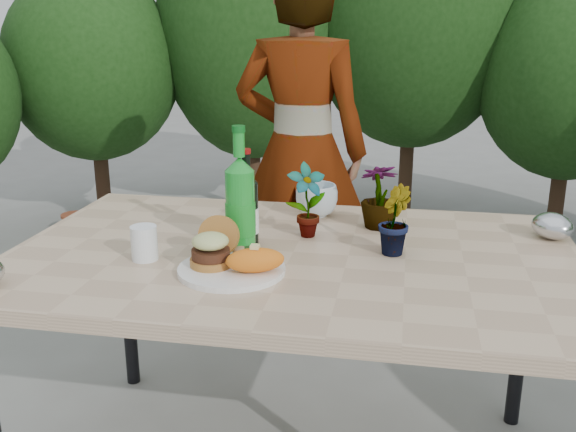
% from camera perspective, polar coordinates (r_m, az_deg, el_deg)
% --- Properties ---
extents(patio_table, '(1.60, 1.00, 0.75)m').
position_cam_1_polar(patio_table, '(1.84, 0.46, -4.88)').
color(patio_table, tan).
rests_on(patio_table, ground).
extents(shrub_hedge, '(6.84, 5.19, 2.38)m').
position_cam_1_polar(shrub_hedge, '(3.45, 12.70, 13.39)').
color(shrub_hedge, '#382316').
rests_on(shrub_hedge, ground).
extents(dinner_plate, '(0.28, 0.28, 0.01)m').
position_cam_1_polar(dinner_plate, '(1.68, -5.03, -4.76)').
color(dinner_plate, white).
rests_on(dinner_plate, patio_table).
extents(burger_stack, '(0.11, 0.16, 0.11)m').
position_cam_1_polar(burger_stack, '(1.69, -6.70, -2.71)').
color(burger_stack, '#B7722D').
rests_on(burger_stack, dinner_plate).
extents(sweet_potato, '(0.17, 0.12, 0.06)m').
position_cam_1_polar(sweet_potato, '(1.63, -2.94, -3.94)').
color(sweet_potato, orange).
rests_on(sweet_potato, dinner_plate).
extents(grilled_veg, '(0.08, 0.05, 0.03)m').
position_cam_1_polar(grilled_veg, '(1.75, -3.68, -3.09)').
color(grilled_veg, olive).
rests_on(grilled_veg, dinner_plate).
extents(wine_bottle, '(0.07, 0.07, 0.28)m').
position_cam_1_polar(wine_bottle, '(1.85, -3.67, 0.52)').
color(wine_bottle, black).
rests_on(wine_bottle, patio_table).
extents(sparkling_water, '(0.09, 0.09, 0.35)m').
position_cam_1_polar(sparkling_water, '(1.80, -4.27, 0.95)').
color(sparkling_water, '#198D28').
rests_on(sparkling_water, patio_table).
extents(plastic_cup, '(0.07, 0.07, 0.09)m').
position_cam_1_polar(plastic_cup, '(1.79, -12.66, -2.35)').
color(plastic_cup, white).
rests_on(plastic_cup, patio_table).
extents(seedling_left, '(0.14, 0.13, 0.22)m').
position_cam_1_polar(seedling_left, '(1.91, 1.70, 1.36)').
color(seedling_left, '#295A1E').
rests_on(seedling_left, patio_table).
extents(seedling_mid, '(0.10, 0.12, 0.19)m').
position_cam_1_polar(seedling_mid, '(1.80, 9.35, -0.36)').
color(seedling_mid, '#24511B').
rests_on(seedling_mid, patio_table).
extents(seedling_right, '(0.15, 0.15, 0.21)m').
position_cam_1_polar(seedling_right, '(2.02, 8.13, 1.78)').
color(seedling_right, '#2A6020').
rests_on(seedling_right, patio_table).
extents(blue_bowl, '(0.17, 0.17, 0.11)m').
position_cam_1_polar(blue_bowl, '(2.13, 2.56, 1.40)').
color(blue_bowl, silver).
rests_on(blue_bowl, patio_table).
extents(foil_packet_right, '(0.16, 0.17, 0.08)m').
position_cam_1_polar(foil_packet_right, '(2.07, 22.44, -0.82)').
color(foil_packet_right, silver).
rests_on(foil_packet_right, patio_table).
extents(person, '(0.61, 0.41, 1.64)m').
position_cam_1_polar(person, '(2.86, 1.16, 5.74)').
color(person, '#A16F50').
rests_on(person, ground).
extents(terracotta_pot, '(0.17, 0.17, 0.14)m').
position_cam_1_polar(terracotta_pot, '(4.53, -18.43, -0.64)').
color(terracotta_pot, '#A4492A').
rests_on(terracotta_pot, ground).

